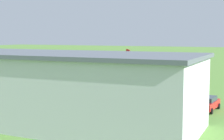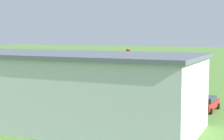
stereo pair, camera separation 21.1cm
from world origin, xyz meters
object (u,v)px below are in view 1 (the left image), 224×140
(person_walking_on_apron, at_px, (89,90))
(car_white, at_px, (17,89))
(biplane, at_px, (120,59))
(person_watching_takeoff, at_px, (41,87))
(hangar, at_px, (57,88))
(car_red, at_px, (208,103))
(person_near_hangar_door, at_px, (137,92))
(person_at_fence_line, at_px, (131,90))
(person_by_parked_cars, at_px, (119,89))
(car_green, at_px, (0,85))

(person_walking_on_apron, bearing_deg, car_white, 21.78)
(biplane, bearing_deg, person_watching_takeoff, 78.39)
(hangar, xyz_separation_m, car_red, (-12.13, -11.90, -2.59))
(person_walking_on_apron, bearing_deg, person_near_hangar_door, -169.92)
(person_watching_takeoff, bearing_deg, person_at_fence_line, -168.52)
(car_white, relative_size, person_by_parked_cars, 3.08)
(person_by_parked_cars, height_order, person_watching_takeoff, person_watching_takeoff)
(car_green, relative_size, person_at_fence_line, 2.50)
(person_at_fence_line, bearing_deg, hangar, 87.15)
(hangar, xyz_separation_m, car_green, (19.59, -13.13, -2.57))
(person_by_parked_cars, height_order, person_near_hangar_door, person_near_hangar_door)
(person_watching_takeoff, bearing_deg, person_walking_on_apron, -176.52)
(car_green, bearing_deg, biplane, -118.67)
(car_green, xyz_separation_m, person_by_parked_cars, (-18.39, -4.13, -0.08))
(car_red, relative_size, car_white, 0.99)
(biplane, distance_m, person_near_hangar_door, 20.92)
(person_by_parked_cars, relative_size, person_watching_takeoff, 0.90)
(hangar, distance_m, biplane, 34.55)
(car_white, distance_m, person_watching_takeoff, 3.79)
(person_at_fence_line, bearing_deg, person_by_parked_cars, -13.97)
(car_red, bearing_deg, car_white, 2.62)
(person_by_parked_cars, relative_size, person_near_hangar_door, 0.98)
(car_green, distance_m, person_watching_takeoff, 7.21)
(hangar, distance_m, person_watching_takeoff, 18.94)
(car_red, xyz_separation_m, person_at_fence_line, (11.29, -4.85, 0.04))
(person_watching_takeoff, bearing_deg, hangar, 131.52)
(person_at_fence_line, relative_size, person_by_parked_cars, 1.12)
(car_red, xyz_separation_m, car_green, (31.72, -1.22, 0.02))
(hangar, relative_size, car_red, 5.83)
(car_white, xyz_separation_m, car_green, (5.38, -2.43, 0.02))
(biplane, xyz_separation_m, person_walking_on_apron, (-3.83, 18.97, -3.14))
(car_white, distance_m, person_by_parked_cars, 14.57)
(person_near_hangar_door, bearing_deg, car_green, 6.83)
(person_near_hangar_door, height_order, person_watching_takeoff, person_watching_takeoff)
(biplane, bearing_deg, person_walking_on_apron, 101.42)
(hangar, relative_size, person_watching_takeoff, 15.86)
(car_red, height_order, person_watching_takeoff, person_watching_takeoff)
(hangar, relative_size, car_green, 6.31)
(car_red, bearing_deg, person_at_fence_line, -23.23)
(car_white, bearing_deg, car_red, -177.38)
(person_walking_on_apron, relative_size, person_by_parked_cars, 1.01)
(person_near_hangar_door, bearing_deg, car_red, 159.05)
(car_green, height_order, person_walking_on_apron, car_green)
(person_watching_takeoff, bearing_deg, biplane, -101.61)
(hangar, relative_size, car_white, 5.74)
(car_red, bearing_deg, person_walking_on_apron, -8.92)
(biplane, xyz_separation_m, car_green, (11.14, 20.37, -3.07))
(person_by_parked_cars, xyz_separation_m, person_watching_takeoff, (11.24, 3.20, 0.10))
(biplane, xyz_separation_m, person_watching_takeoff, (3.99, 19.45, -3.05))
(person_at_fence_line, bearing_deg, person_near_hangar_door, 141.87)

